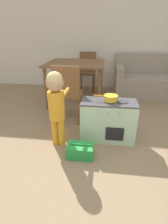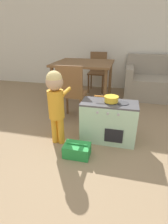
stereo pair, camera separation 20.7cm
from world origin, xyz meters
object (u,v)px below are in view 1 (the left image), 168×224
dining_chair_near (68,93)px  dining_chair_far (87,71)px  toy_pot (111,98)px  child_figure (56,99)px  dining_table (76,68)px  couch (152,81)px  toy_basket (80,151)px  play_kitchen (108,120)px

dining_chair_near → dining_chair_far: 1.62m
dining_chair_near → toy_pot: bearing=-33.7°
child_figure → dining_chair_near: bearing=89.6°
dining_table → dining_chair_far: 0.84m
child_figure → couch: size_ratio=0.56×
child_figure → toy_basket: bearing=-34.8°
toy_pot → dining_chair_near: bearing=146.3°
toy_basket → dining_chair_near: dining_chair_near is taller
play_kitchen → dining_chair_near: (-0.58, 0.39, 0.20)m
dining_chair_far → dining_table: bearing=81.7°
child_figure → toy_basket: 0.62m
dining_table → couch: size_ratio=0.64×
dining_chair_far → couch: (1.41, -0.12, -0.15)m
play_kitchen → dining_chair_near: dining_chair_near is taller
play_kitchen → toy_pot: toy_pot is taller
play_kitchen → dining_table: (-0.59, 1.20, 0.41)m
toy_pot → dining_chair_near: (-0.59, 0.39, -0.09)m
child_figure → dining_chair_far: 2.21m
play_kitchen → child_figure: bearing=-161.4°
play_kitchen → toy_basket: play_kitchen is taller
toy_basket → couch: size_ratio=0.18×
dining_table → dining_chair_near: 0.83m
child_figure → toy_basket: size_ratio=3.12×
child_figure → toy_pot: bearing=18.3°
dining_chair_far → couch: dining_chair_far is taller
play_kitchen → dining_chair_far: size_ratio=0.77×
dining_table → dining_chair_far: (0.12, 0.81, -0.20)m
toy_basket → couch: bearing=61.8°
toy_pot → dining_chair_near: dining_chair_near is taller
dining_chair_near → couch: bearing=44.7°
toy_pot → dining_chair_far: (-0.49, 2.01, -0.09)m
toy_pot → dining_chair_far: bearing=103.7°
child_figure → couch: bearing=53.9°
dining_chair_near → dining_chair_far: (0.10, 1.62, 0.00)m
couch → toy_pot: bearing=-116.1°
toy_pot → toy_basket: (-0.30, -0.40, -0.48)m
toy_pot → dining_table: size_ratio=0.28×
child_figure → dining_table: size_ratio=0.87×
couch → toy_basket: bearing=-118.2°
toy_pot → toy_basket: toy_pot is taller
toy_pot → toy_basket: size_ratio=0.99×
toy_pot → child_figure: (-0.59, -0.20, 0.03)m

